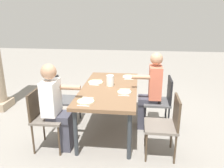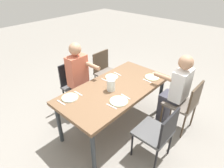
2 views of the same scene
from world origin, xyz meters
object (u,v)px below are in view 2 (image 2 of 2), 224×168
Objects in this scene: diner_man_white at (176,89)px; chair_mid_north at (158,132)px; water_pitcher at (111,85)px; chair_west_north at (185,102)px; dining_table at (115,91)px; plate_2 at (119,101)px; plate_1 at (112,77)px; chair_mid_south at (75,83)px; plate_0 at (152,77)px; chair_west_south at (105,70)px; diner_woman_green at (80,78)px; plate_3 at (70,97)px.

chair_mid_north is at bearing 13.23° from diner_man_white.
diner_man_white is 7.19× the size of water_pitcher.
chair_west_north is at bearing 131.37° from water_pitcher.
dining_table is 7.04× the size of plate_2.
plate_1 is at bearing -129.16° from dining_table.
chair_west_north is 0.98× the size of chair_mid_south.
plate_0 is 0.95× the size of plate_2.
chair_mid_north is at bearing 81.93° from dining_table.
chair_mid_south reaches higher than plate_2.
dining_table is at bearing -129.96° from plate_2.
diner_man_white is 4.99× the size of plate_2.
dining_table is 7.40× the size of plate_0.
diner_man_white reaches higher than plate_2.
chair_west_north is at bearing 114.73° from chair_mid_south.
diner_man_white is 1.03m from water_pitcher.
chair_mid_north is (0.12, 0.87, -0.19)m from dining_table.
water_pitcher reaches higher than dining_table.
diner_man_white reaches higher than dining_table.
chair_mid_north is 0.94× the size of chair_mid_south.
plate_2 is at bearing 84.57° from chair_mid_south.
chair_west_north is at bearing 146.97° from plate_2.
chair_west_north is 3.63× the size of plate_0.
plate_0 is 0.89m from plate_2.
diner_man_white reaches higher than plate_0.
chair_mid_south is at bearing 0.07° from chair_west_south.
plate_2 is 1.44× the size of water_pitcher.
plate_0 is at bearing 88.89° from chair_west_south.
dining_table is 0.37m from plate_2.
chair_west_south is at bearing -166.88° from diner_woman_green.
chair_west_south reaches higher than plate_2.
plate_1 is (0.47, 0.61, 0.25)m from chair_west_south.
dining_table is at bearing 99.94° from diner_woman_green.
plate_2 is at bearing 62.92° from water_pitcher.
plate_3 reaches higher than dining_table.
water_pitcher reaches higher than chair_west_north.
chair_west_north is at bearing 127.97° from dining_table.
chair_mid_south is at bearing -81.95° from dining_table.
chair_mid_south is at bearing -95.43° from plate_2.
chair_west_north is 1.24m from plate_1.
chair_mid_north is 0.93m from water_pitcher.
chair_mid_south is 0.73m from plate_1.
water_pitcher is (-0.14, -0.28, 0.07)m from plate_2.
plate_0 is (-0.78, 1.12, 0.23)m from chair_mid_south.
plate_3 is 0.62m from water_pitcher.
water_pitcher is at bearing -117.08° from plate_2.
dining_table is 0.69m from diner_woman_green.
chair_west_south is 1.45m from plate_3.
chair_west_north reaches higher than plate_3.
dining_table is 0.89m from chair_mid_south.
chair_west_south is 3.72× the size of plate_3.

